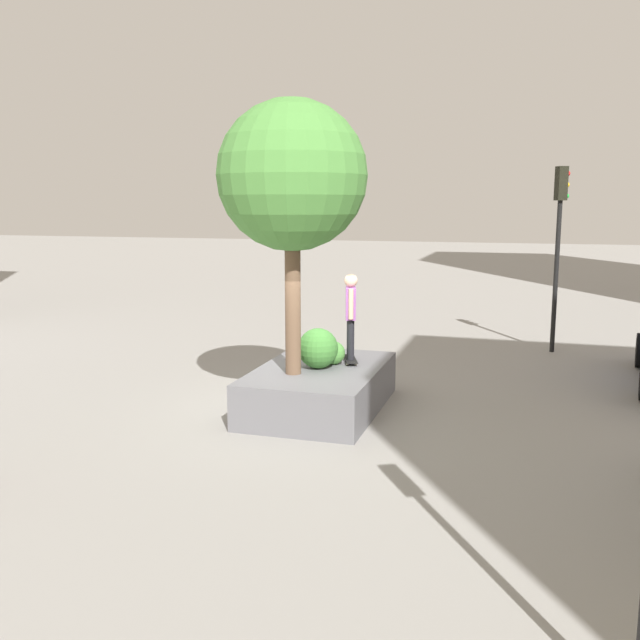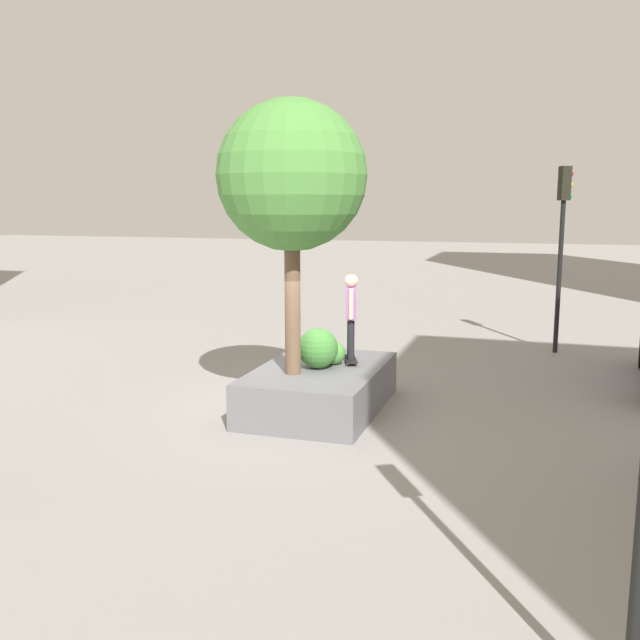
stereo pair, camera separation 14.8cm
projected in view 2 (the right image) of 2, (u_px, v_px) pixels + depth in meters
The scene contains 8 objects.
ground_plane at pixel (298, 410), 12.99m from camera, with size 120.00×120.00×0.00m, color gray.
planter_ledge at pixel (320, 388), 13.00m from camera, with size 3.50×2.22×0.81m, color slate.
plaza_tree at pixel (292, 177), 11.89m from camera, with size 2.61×2.61×4.82m.
boxwood_shrub at pixel (334, 353), 13.14m from camera, with size 0.45×0.45×0.45m, color #4C8C3D.
hedge_clump at pixel (318, 348), 12.81m from camera, with size 0.75×0.75×0.75m, color #3D7A33.
skateboard at pixel (351, 359), 13.34m from camera, with size 0.82×0.48×0.07m.
skateboarder at pixel (351, 310), 13.18m from camera, with size 0.54×0.30×1.64m.
traffic_light_median at pixel (562, 228), 17.54m from camera, with size 0.35×0.37×4.78m.
Camera 2 is at (11.81, 4.18, 3.83)m, focal length 38.74 mm.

